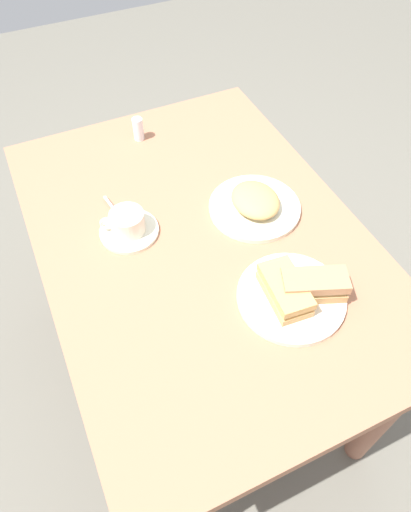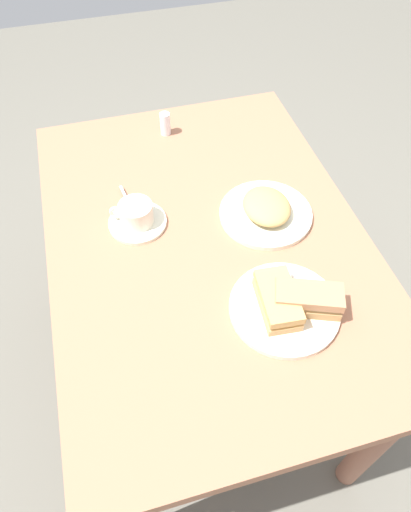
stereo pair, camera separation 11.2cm
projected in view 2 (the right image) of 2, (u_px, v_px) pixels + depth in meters
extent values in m
plane|color=#635F55|center=(206.00, 361.00, 1.77)|extent=(6.00, 6.00, 0.00)
cube|color=#9F684C|center=(207.00, 241.00, 1.22)|extent=(1.17, 0.81, 0.04)
cylinder|color=#9C6650|center=(376.00, 442.00, 1.25)|extent=(0.07, 0.07, 0.69)
cylinder|color=#9C6650|center=(252.00, 190.00, 1.87)|extent=(0.07, 0.07, 0.69)
cylinder|color=#9C6650|center=(86.00, 222.00, 1.75)|extent=(0.07, 0.07, 0.69)
cylinder|color=silver|center=(284.00, 308.00, 1.06)|extent=(0.25, 0.25, 0.01)
cube|color=tan|center=(277.00, 304.00, 1.04)|extent=(0.15, 0.09, 0.02)
cube|color=#D7C36D|center=(278.00, 300.00, 1.03)|extent=(0.14, 0.08, 0.01)
cube|color=tan|center=(278.00, 296.00, 1.02)|extent=(0.15, 0.09, 0.02)
cube|color=#B38350|center=(307.00, 304.00, 1.04)|extent=(0.12, 0.16, 0.02)
cube|color=brown|center=(308.00, 299.00, 1.03)|extent=(0.11, 0.15, 0.01)
cube|color=#AF7B55|center=(309.00, 295.00, 1.01)|extent=(0.12, 0.16, 0.02)
cylinder|color=beige|center=(138.00, 222.00, 1.22)|extent=(0.15, 0.15, 0.01)
cylinder|color=silver|center=(136.00, 213.00, 1.20)|extent=(0.09, 0.09, 0.06)
cylinder|color=#B17E44|center=(135.00, 207.00, 1.18)|extent=(0.08, 0.08, 0.01)
torus|color=silver|center=(117.00, 212.00, 1.20)|extent=(0.02, 0.04, 0.04)
cube|color=silver|center=(125.00, 195.00, 1.28)|extent=(0.08, 0.02, 0.00)
ellipsoid|color=silver|center=(130.00, 205.00, 1.25)|extent=(0.03, 0.02, 0.01)
cylinder|color=silver|center=(266.00, 214.00, 1.24)|extent=(0.25, 0.25, 0.01)
ellipsoid|color=tan|center=(267.00, 206.00, 1.22)|extent=(0.15, 0.12, 0.04)
cylinder|color=silver|center=(165.00, 124.00, 1.44)|extent=(0.03, 0.03, 0.07)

